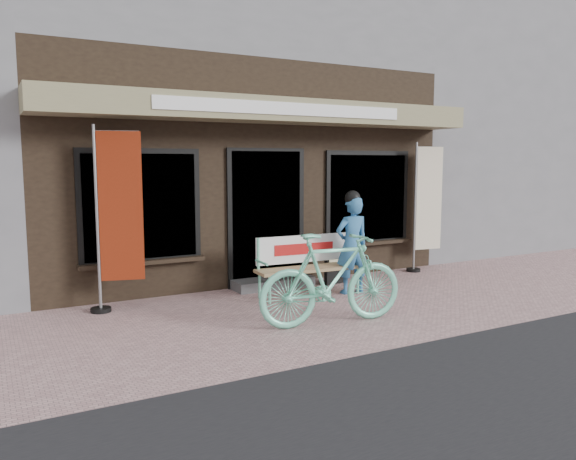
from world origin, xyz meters
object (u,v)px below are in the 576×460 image
bench (307,260)px  person (352,243)px  nobori_cream (426,205)px  bicycle (332,279)px  menu_stand (335,259)px  nobori_red (117,216)px

bench → person: size_ratio=1.06×
person → nobori_cream: bearing=24.5°
bicycle → nobori_cream: size_ratio=0.81×
nobori_cream → bicycle: bearing=-140.1°
bicycle → nobori_cream: 3.99m
person → bicycle: bearing=-129.0°
person → bench: bearing=164.1°
nobori_cream → person: bearing=-151.2°
bench → bicycle: (-0.52, -1.47, 0.05)m
bench → person: person is taller
nobori_cream → menu_stand: (-2.07, -0.16, -0.79)m
bench → menu_stand: (0.78, 0.42, -0.11)m
nobori_red → person: bearing=4.8°
nobori_cream → nobori_red: bearing=-169.7°
bicycle → nobori_cream: (3.36, 2.05, 0.63)m
bicycle → person: bearing=-36.2°
nobori_cream → bench: bearing=-160.0°
person → bicycle: (-1.16, -1.24, -0.20)m
bicycle → nobori_cream: bearing=-51.6°
nobori_red → bicycle: bearing=-25.4°
bicycle → menu_stand: (1.30, 1.89, -0.16)m
bicycle → menu_stand: bicycle is taller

